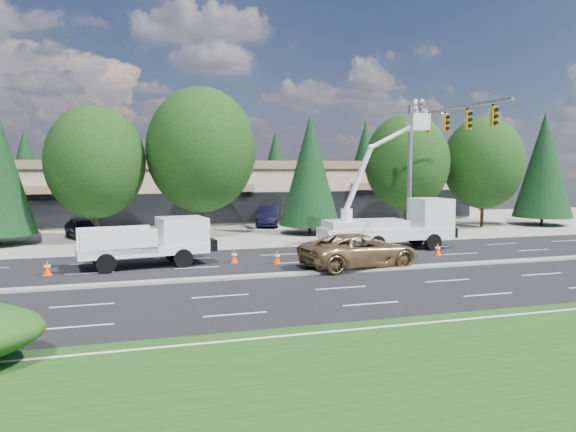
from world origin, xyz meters
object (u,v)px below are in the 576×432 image
object	(u,v)px
bucket_truck	(396,217)
minivan	(360,250)
utility_pickup	(152,247)
signal_mast	(428,149)

from	to	relation	value
bucket_truck	minivan	world-z (taller)	bucket_truck
utility_pickup	bucket_truck	world-z (taller)	bucket_truck
bucket_truck	utility_pickup	bearing A→B (deg)	-169.93
utility_pickup	minivan	bearing A→B (deg)	-26.48
signal_mast	utility_pickup	world-z (taller)	signal_mast
signal_mast	bucket_truck	world-z (taller)	bucket_truck
minivan	utility_pickup	bearing A→B (deg)	63.36
signal_mast	utility_pickup	xyz separation A→B (m)	(-17.10, -2.71, -5.07)
bucket_truck	minivan	xyz separation A→B (m)	(-4.71, -5.14, -1.07)
signal_mast	minivan	world-z (taller)	signal_mast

